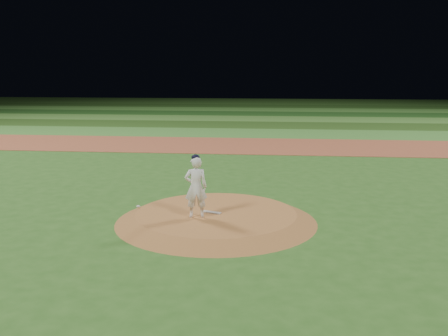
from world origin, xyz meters
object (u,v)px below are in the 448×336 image
Objects in this scene: pitchers_mound at (216,217)px; pitcher_on_mound at (196,187)px; rosin_bag at (138,206)px; pitching_rubber at (211,212)px.

pitchers_mound is 3.26× the size of pitcher_on_mound.
pitcher_on_mound is at bearing -22.80° from rosin_bag.
pitchers_mound is 9.86× the size of pitching_rubber.
pitching_rubber is at bearing -8.07° from rosin_bag.
pitcher_on_mound is at bearing -134.06° from pitchers_mound.
rosin_bag is at bearing -169.15° from pitching_rubber.
pitching_rubber is 2.15m from rosin_bag.
pitching_rubber is 4.80× the size of rosin_bag.
pitcher_on_mound reaches higher than rosin_bag.
pitchers_mound is at bearing -6.57° from rosin_bag.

